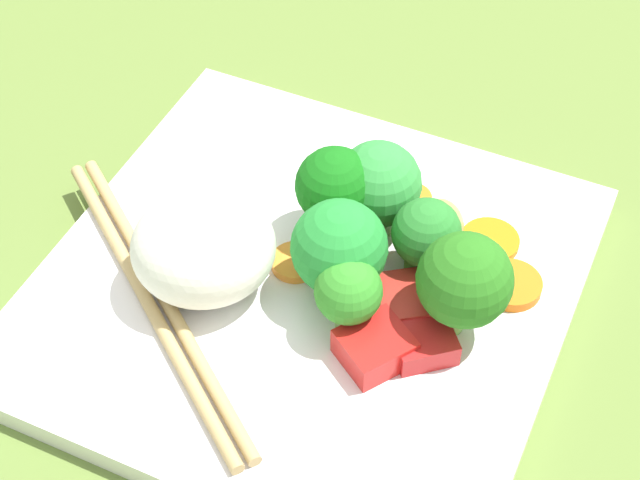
% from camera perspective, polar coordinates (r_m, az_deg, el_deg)
% --- Properties ---
extents(ground_plane, '(1.10, 1.10, 0.02)m').
position_cam_1_polar(ground_plane, '(0.56, -0.72, -3.81)').
color(ground_plane, olive).
extents(square_plate, '(0.27, 0.27, 0.01)m').
position_cam_1_polar(square_plate, '(0.54, -0.74, -2.69)').
color(square_plate, white).
rests_on(square_plate, ground_plane).
extents(rice_mound, '(0.10, 0.09, 0.06)m').
position_cam_1_polar(rice_mound, '(0.52, -6.51, -0.43)').
color(rice_mound, white).
rests_on(rice_mound, square_plate).
extents(broccoli_floret_0, '(0.04, 0.04, 0.05)m').
position_cam_1_polar(broccoli_floret_0, '(0.52, 5.92, 0.23)').
color(broccoli_floret_0, '#64A445').
rests_on(broccoli_floret_0, square_plate).
extents(broccoli_floret_1, '(0.04, 0.04, 0.06)m').
position_cam_1_polar(broccoli_floret_1, '(0.54, 0.51, 3.00)').
color(broccoli_floret_1, '#63A954').
rests_on(broccoli_floret_1, square_plate).
extents(broccoli_floret_2, '(0.03, 0.03, 0.05)m').
position_cam_1_polar(broccoli_floret_2, '(0.50, 1.58, -2.92)').
color(broccoli_floret_2, '#70A351').
rests_on(broccoli_floret_2, square_plate).
extents(broccoli_floret_3, '(0.05, 0.05, 0.06)m').
position_cam_1_polar(broccoli_floret_3, '(0.51, 1.30, -0.12)').
color(broccoli_floret_3, '#6EA756').
rests_on(broccoli_floret_3, square_plate).
extents(broccoli_floret_4, '(0.05, 0.05, 0.06)m').
position_cam_1_polar(broccoli_floret_4, '(0.49, 8.12, -2.14)').
color(broccoli_floret_4, '#79BD50').
rests_on(broccoli_floret_4, square_plate).
extents(broccoli_floret_5, '(0.05, 0.05, 0.05)m').
position_cam_1_polar(broccoli_floret_5, '(0.54, 3.26, 3.06)').
color(broccoli_floret_5, '#5A9947').
rests_on(broccoli_floret_5, square_plate).
extents(carrot_slice_0, '(0.03, 0.03, 0.01)m').
position_cam_1_polar(carrot_slice_0, '(0.54, 10.61, -2.48)').
color(carrot_slice_0, orange).
rests_on(carrot_slice_0, square_plate).
extents(carrot_slice_1, '(0.03, 0.03, 0.01)m').
position_cam_1_polar(carrot_slice_1, '(0.58, 5.02, 2.22)').
color(carrot_slice_1, orange).
rests_on(carrot_slice_1, square_plate).
extents(carrot_slice_2, '(0.03, 0.03, 0.01)m').
position_cam_1_polar(carrot_slice_2, '(0.54, 7.98, -1.60)').
color(carrot_slice_2, orange).
rests_on(carrot_slice_2, square_plate).
extents(carrot_slice_3, '(0.04, 0.04, 0.00)m').
position_cam_1_polar(carrot_slice_3, '(0.56, 9.44, -0.06)').
color(carrot_slice_3, orange).
rests_on(carrot_slice_3, square_plate).
extents(carrot_slice_4, '(0.03, 0.03, 0.01)m').
position_cam_1_polar(carrot_slice_4, '(0.54, -1.38, -1.24)').
color(carrot_slice_4, orange).
rests_on(carrot_slice_4, square_plate).
extents(carrot_slice_5, '(0.02, 0.02, 0.01)m').
position_cam_1_polar(carrot_slice_5, '(0.55, 2.61, -0.62)').
color(carrot_slice_5, orange).
rests_on(carrot_slice_5, square_plate).
extents(pepper_chunk_0, '(0.04, 0.04, 0.01)m').
position_cam_1_polar(pepper_chunk_0, '(0.51, 5.80, -5.81)').
color(pepper_chunk_0, red).
rests_on(pepper_chunk_0, square_plate).
extents(pepper_chunk_1, '(0.04, 0.04, 0.02)m').
position_cam_1_polar(pepper_chunk_1, '(0.50, 3.07, -6.00)').
color(pepper_chunk_1, red).
rests_on(pepper_chunk_1, square_plate).
extents(pepper_chunk_2, '(0.04, 0.04, 0.01)m').
position_cam_1_polar(pepper_chunk_2, '(0.52, 4.66, -3.50)').
color(pepper_chunk_2, red).
rests_on(pepper_chunk_2, square_plate).
extents(chicken_piece_0, '(0.03, 0.03, 0.02)m').
position_cam_1_polar(chicken_piece_0, '(0.57, 2.58, 2.75)').
color(chicken_piece_0, tan).
rests_on(chicken_piece_0, square_plate).
extents(chicken_piece_2, '(0.03, 0.04, 0.03)m').
position_cam_1_polar(chicken_piece_2, '(0.55, 6.65, 0.73)').
color(chicken_piece_2, tan).
rests_on(chicken_piece_2, square_plate).
extents(chopstick_pair, '(0.18, 0.15, 0.01)m').
position_cam_1_polar(chopstick_pair, '(0.53, -9.17, -3.23)').
color(chopstick_pair, tan).
rests_on(chopstick_pair, square_plate).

